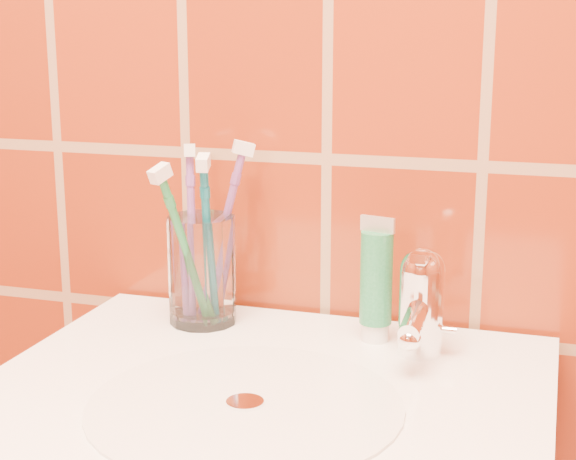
% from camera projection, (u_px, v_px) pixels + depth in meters
% --- Properties ---
extents(glass_tumbler, '(0.09, 0.09, 0.13)m').
position_uv_depth(glass_tumbler, '(202.00, 270.00, 1.05)').
color(glass_tumbler, white).
rests_on(glass_tumbler, pedestal_sink).
extents(toothpaste_tube, '(0.04, 0.04, 0.14)m').
position_uv_depth(toothpaste_tube, '(376.00, 283.00, 0.98)').
color(toothpaste_tube, white).
rests_on(toothpaste_tube, pedestal_sink).
extents(faucet, '(0.05, 0.11, 0.12)m').
position_uv_depth(faucet, '(421.00, 299.00, 0.94)').
color(faucet, white).
rests_on(faucet, pedestal_sink).
extents(toothbrush_0, '(0.06, 0.11, 0.22)m').
position_uv_depth(toothbrush_0, '(208.00, 243.00, 1.02)').
color(toothbrush_0, '#0D5D70').
rests_on(toothbrush_0, glass_tumbler).
extents(toothbrush_1, '(0.13, 0.11, 0.23)m').
position_uv_depth(toothbrush_1, '(222.00, 233.00, 1.05)').
color(toothbrush_1, '#774390').
rests_on(toothbrush_1, glass_tumbler).
extents(toothbrush_2, '(0.11, 0.16, 0.22)m').
position_uv_depth(toothbrush_2, '(186.00, 250.00, 1.00)').
color(toothbrush_2, '#217D42').
rests_on(toothbrush_2, glass_tumbler).
extents(toothbrush_3, '(0.07, 0.09, 0.22)m').
position_uv_depth(toothbrush_3, '(192.00, 235.00, 1.05)').
color(toothbrush_3, '#7A489B').
rests_on(toothbrush_3, glass_tumbler).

